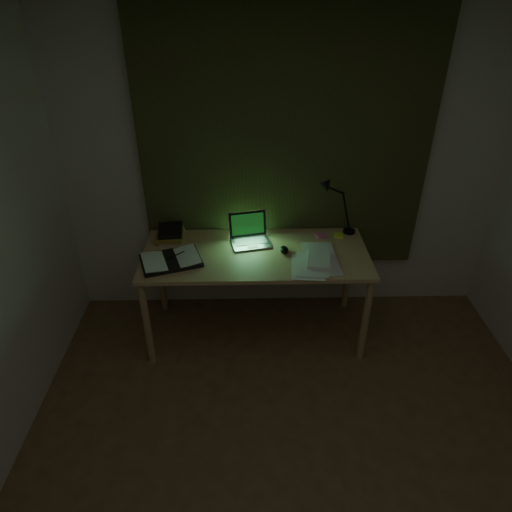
{
  "coord_description": "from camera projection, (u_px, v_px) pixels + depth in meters",
  "views": [
    {
      "loc": [
        -0.29,
        -1.38,
        2.57
      ],
      "look_at": [
        -0.23,
        1.43,
        0.82
      ],
      "focal_mm": 32.0,
      "sensor_mm": 36.0,
      "label": 1
    }
  ],
  "objects": [
    {
      "name": "sticky_yellow",
      "position": [
        339.0,
        235.0,
        3.64
      ],
      "size": [
        0.08,
        0.08,
        0.01
      ],
      "primitive_type": "cube",
      "rotation": [
        0.0,
        0.0,
        -0.14
      ],
      "color": "#EFFF35",
      "rests_on": "desk"
    },
    {
      "name": "desk_lamp",
      "position": [
        353.0,
        203.0,
        3.56
      ],
      "size": [
        0.38,
        0.32,
        0.52
      ],
      "primitive_type": null,
      "rotation": [
        0.0,
        0.0,
        0.14
      ],
      "color": "black",
      "rests_on": "desk"
    },
    {
      "name": "sticky_pink",
      "position": [
        321.0,
        235.0,
        3.64
      ],
      "size": [
        0.09,
        0.09,
        0.02
      ],
      "primitive_type": "cube",
      "rotation": [
        0.0,
        0.0,
        0.29
      ],
      "color": "pink",
      "rests_on": "desk"
    },
    {
      "name": "curtain",
      "position": [
        285.0,
        147.0,
        3.43
      ],
      "size": [
        2.2,
        0.06,
        2.0
      ],
      "primitive_type": "cube",
      "color": "#2F341A",
      "rests_on": "wall_back"
    },
    {
      "name": "loose_papers",
      "position": [
        311.0,
        258.0,
        3.34
      ],
      "size": [
        0.46,
        0.48,
        0.02
      ],
      "primitive_type": null,
      "rotation": [
        0.0,
        0.0,
        -0.23
      ],
      "color": "white",
      "rests_on": "desk"
    },
    {
      "name": "open_textbook",
      "position": [
        171.0,
        260.0,
        3.31
      ],
      "size": [
        0.5,
        0.42,
        0.04
      ],
      "primitive_type": null,
      "rotation": [
        0.0,
        0.0,
        0.32
      ],
      "color": "white",
      "rests_on": "desk"
    },
    {
      "name": "wall_back",
      "position": [
        284.0,
        171.0,
        3.57
      ],
      "size": [
        3.5,
        0.0,
        2.5
      ],
      "primitive_type": "cube",
      "color": "silver",
      "rests_on": "ground"
    },
    {
      "name": "book_stack",
      "position": [
        171.0,
        234.0,
        3.58
      ],
      "size": [
        0.21,
        0.25,
        0.1
      ],
      "primitive_type": null,
      "rotation": [
        0.0,
        0.0,
        0.05
      ],
      "color": "white",
      "rests_on": "desk"
    },
    {
      "name": "ceiling",
      "position": [
        355.0,
        3.0,
        1.21
      ],
      "size": [
        3.5,
        4.0,
        0.0
      ],
      "primitive_type": "cube",
      "color": "white",
      "rests_on": "ground"
    },
    {
      "name": "laptop",
      "position": [
        251.0,
        232.0,
        3.48
      ],
      "size": [
        0.36,
        0.39,
        0.21
      ],
      "primitive_type": null,
      "rotation": [
        0.0,
        0.0,
        0.21
      ],
      "color": "#A8A8AC",
      "rests_on": "desk"
    },
    {
      "name": "desk",
      "position": [
        256.0,
        294.0,
        3.64
      ],
      "size": [
        1.7,
        0.74,
        0.78
      ],
      "primitive_type": null,
      "color": "tan",
      "rests_on": "floor"
    },
    {
      "name": "mouse",
      "position": [
        284.0,
        250.0,
        3.43
      ],
      "size": [
        0.07,
        0.11,
        0.04
      ],
      "primitive_type": "ellipsoid",
      "rotation": [
        0.0,
        0.0,
        0.09
      ],
      "color": "black",
      "rests_on": "desk"
    }
  ]
}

